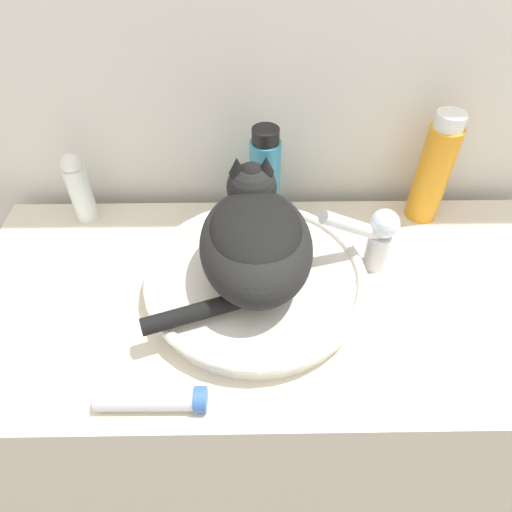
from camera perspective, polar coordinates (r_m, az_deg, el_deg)
wall_back at (r=0.89m, az=2.60°, el=25.46°), size 8.00×0.05×2.40m
vanity_counter at (r=1.19m, az=2.08°, el=-18.36°), size 1.12×0.51×0.88m
sink_basin at (r=0.80m, az=-0.01°, el=-2.95°), size 0.39×0.39×0.05m
cat at (r=0.74m, az=-0.18°, el=2.43°), size 0.28×0.28×0.16m
faucet at (r=0.83m, az=14.70°, el=2.55°), size 0.15×0.07×0.15m
shampoo_bottle_tall at (r=0.96m, az=21.37°, el=9.99°), size 0.06×0.06×0.23m
mouthwash_bottle at (r=0.90m, az=1.12°, el=9.83°), size 0.06×0.06×0.20m
deodorant_stick at (r=0.98m, az=-21.25°, el=7.93°), size 0.04×0.04×0.15m
cream_tube at (r=0.70m, az=-12.74°, el=-17.11°), size 0.16×0.04×0.04m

